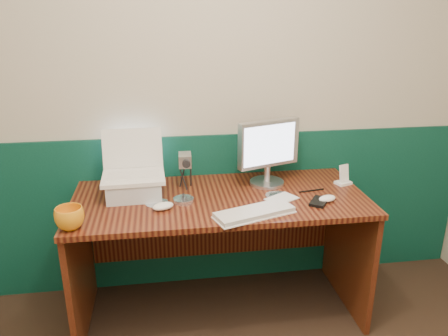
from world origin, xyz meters
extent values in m
cube|color=#BBB39E|center=(0.00, 1.75, 1.25)|extent=(3.50, 0.04, 2.50)
cube|color=#08352B|center=(0.00, 1.74, 0.50)|extent=(3.48, 0.02, 1.00)
cube|color=#320E09|center=(0.07, 1.38, 0.38)|extent=(1.60, 0.70, 0.75)
cube|color=#B8BEC3|center=(-0.39, 1.46, 0.80)|extent=(0.30, 0.25, 0.10)
cube|color=silver|center=(0.21, 1.13, 0.76)|extent=(0.42, 0.25, 0.02)
ellipsoid|color=white|center=(0.62, 1.23, 0.77)|extent=(0.12, 0.09, 0.03)
ellipsoid|color=white|center=(-0.24, 1.26, 0.77)|extent=(0.13, 0.10, 0.04)
imported|color=orange|center=(-0.67, 1.11, 0.80)|extent=(0.15, 0.15, 0.11)
cylinder|color=silver|center=(-0.13, 1.34, 0.76)|extent=(0.11, 0.11, 0.02)
cylinder|color=silver|center=(-0.28, 1.34, 0.75)|extent=(0.12, 0.12, 0.00)
cylinder|color=silver|center=(0.38, 1.35, 0.75)|extent=(0.12, 0.12, 0.00)
cylinder|color=black|center=(0.59, 1.38, 0.75)|extent=(0.15, 0.03, 0.01)
cube|color=silver|center=(0.39, 1.30, 0.75)|extent=(0.20, 0.18, 0.00)
cube|color=white|center=(0.81, 1.46, 0.76)|extent=(0.10, 0.09, 0.02)
cube|color=white|center=(0.81, 1.46, 0.82)|extent=(0.07, 0.05, 0.10)
cube|color=black|center=(0.57, 1.22, 0.76)|extent=(0.14, 0.15, 0.02)
camera|label=1|loc=(-0.23, -0.79, 1.70)|focal=35.00mm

